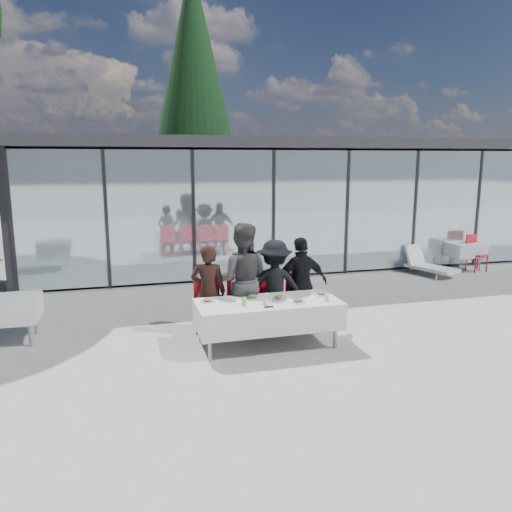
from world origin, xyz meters
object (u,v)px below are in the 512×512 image
at_px(dining_table, 268,314).
at_px(diner_chair_c, 273,300).
at_px(plate_b, 252,297).
at_px(spare_table_right, 464,249).
at_px(plate_d, 321,294).
at_px(conifer_tree, 194,80).
at_px(diner_a, 208,292).
at_px(diner_c, 275,286).
at_px(lounger, 427,264).
at_px(diner_d, 301,284).
at_px(diner_b, 242,280).
at_px(plate_a, 208,300).
at_px(juice_bottle, 244,302).
at_px(spare_chair_a, 474,251).
at_px(diner_chair_d, 299,298).
at_px(spare_table_left, 11,309).
at_px(plate_c, 280,297).
at_px(diner_chair_b, 241,302).
at_px(plate_extra, 298,301).
at_px(spare_chair_b, 443,247).
at_px(folded_eyeglasses, 269,307).

xyz_separation_m(dining_table, diner_chair_c, (0.31, 0.75, -0.00)).
xyz_separation_m(plate_b, spare_table_right, (6.89, 3.79, -0.22)).
xyz_separation_m(plate_d, conifer_tree, (-0.06, 13.17, 5.21)).
bearing_deg(diner_a, diner_c, -165.02).
bearing_deg(lounger, conifer_tree, 115.82).
distance_m(diner_d, conifer_tree, 13.62).
xyz_separation_m(dining_table, diner_b, (-0.26, 0.67, 0.42)).
relative_size(diner_b, plate_a, 8.23).
height_order(diner_a, juice_bottle, diner_a).
bearing_deg(lounger, spare_chair_a, 0.32).
bearing_deg(diner_chair_d, spare_table_left, 173.37).
height_order(diner_b, plate_b, diner_b).
bearing_deg(spare_chair_a, diner_d, -152.55).
relative_size(diner_a, plate_c, 6.78).
bearing_deg(spare_table_right, diner_chair_b, -154.90).
relative_size(diner_d, plate_d, 7.01).
height_order(plate_a, spare_chair_a, spare_chair_a).
bearing_deg(lounger, spare_table_right, 8.38).
relative_size(spare_table_left, lounger, 0.59).
bearing_deg(diner_b, spare_table_right, -135.34).
bearing_deg(plate_d, diner_d, 103.81).
height_order(diner_chair_d, spare_table_left, diner_chair_d).
xyz_separation_m(diner_b, diner_c, (0.57, 0.00, -0.16)).
relative_size(diner_b, diner_chair_d, 1.97).
bearing_deg(diner_chair_b, diner_chair_c, 0.00).
xyz_separation_m(diner_b, plate_c, (0.47, -0.60, -0.18)).
bearing_deg(plate_extra, diner_chair_b, 126.44).
xyz_separation_m(plate_a, spare_chair_b, (7.34, 4.33, -0.24)).
bearing_deg(diner_b, spare_chair_a, -137.13).
bearing_deg(diner_d, folded_eyeglasses, 46.17).
height_order(diner_d, lounger, diner_d).
xyz_separation_m(diner_chair_c, folded_eyeglasses, (-0.40, -1.07, 0.22)).
height_order(juice_bottle, folded_eyeglasses, juice_bottle).
xyz_separation_m(diner_chair_b, plate_c, (0.47, -0.68, 0.24)).
height_order(plate_extra, spare_chair_b, spare_chair_b).
bearing_deg(juice_bottle, diner_chair_b, 79.14).
relative_size(diner_c, plate_b, 6.89).
xyz_separation_m(diner_a, lounger, (6.28, 3.15, -0.53)).
xyz_separation_m(plate_b, juice_bottle, (-0.23, -0.39, 0.04)).
xyz_separation_m(juice_bottle, folded_eyeglasses, (0.35, -0.15, -0.06)).
bearing_deg(spare_table_right, dining_table, -149.09).
distance_m(diner_a, folded_eyeglasses, 1.24).
relative_size(plate_b, juice_bottle, 1.71).
distance_m(spare_table_left, spare_chair_a, 11.14).
bearing_deg(diner_a, plate_b, 159.22).
bearing_deg(spare_table_right, plate_extra, -146.17).
relative_size(diner_chair_b, plate_extra, 4.18).
relative_size(juice_bottle, spare_chair_b, 0.14).
bearing_deg(dining_table, plate_a, 167.38).
xyz_separation_m(diner_chair_d, spare_table_left, (-4.76, 0.55, 0.02)).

